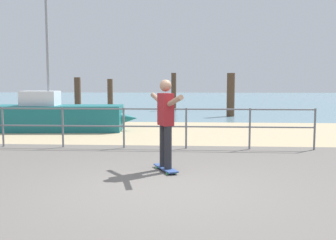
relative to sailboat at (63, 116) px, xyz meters
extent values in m
cube|color=#605B56|center=(3.96, -7.95, -0.52)|extent=(24.00, 10.00, 0.04)
cube|color=tan|center=(3.96, 0.05, -0.52)|extent=(24.00, 6.00, 0.04)
cube|color=slate|center=(3.96, 28.05, -0.52)|extent=(72.00, 50.00, 0.04)
cylinder|color=slate|center=(-0.43, -3.35, 0.01)|extent=(0.05, 0.05, 1.05)
cylinder|color=slate|center=(1.16, -3.35, 0.01)|extent=(0.05, 0.05, 1.05)
cylinder|color=slate|center=(2.75, -3.35, 0.01)|extent=(0.05, 0.05, 1.05)
cylinder|color=slate|center=(4.33, -3.35, 0.01)|extent=(0.05, 0.05, 1.05)
cylinder|color=slate|center=(5.92, -3.35, 0.01)|extent=(0.05, 0.05, 1.05)
cylinder|color=slate|center=(7.51, -3.35, 0.01)|extent=(0.05, 0.05, 1.05)
cylinder|color=slate|center=(1.95, -3.35, 0.50)|extent=(11.12, 0.04, 0.04)
cylinder|color=slate|center=(1.95, -3.35, 0.06)|extent=(11.12, 0.04, 0.04)
cube|color=#19666B|center=(-0.16, -0.01, -0.07)|extent=(4.49, 1.73, 0.90)
cone|color=#19666B|center=(2.03, 0.15, -0.07)|extent=(1.15, 0.85, 0.77)
cylinder|color=gray|center=(-0.46, -0.03, 2.29)|extent=(0.10, 0.10, 3.81)
cube|color=silver|center=(-0.76, -0.06, 0.63)|extent=(1.26, 0.99, 0.50)
cube|color=#334C8C|center=(3.98, -5.81, -0.45)|extent=(0.52, 0.81, 0.02)
cylinder|color=#3FBF59|center=(4.17, -6.03, -0.49)|extent=(0.05, 0.07, 0.06)
cylinder|color=#3FBF59|center=(4.03, -6.10, -0.49)|extent=(0.05, 0.07, 0.06)
cylinder|color=#3FBF59|center=(3.93, -5.52, -0.49)|extent=(0.05, 0.07, 0.06)
cylinder|color=#3FBF59|center=(3.79, -5.59, -0.49)|extent=(0.05, 0.07, 0.06)
cylinder|color=#26262B|center=(4.03, -5.92, -0.04)|extent=(0.14, 0.14, 0.80)
cylinder|color=#26262B|center=(3.93, -5.70, -0.04)|extent=(0.14, 0.14, 0.80)
cube|color=maroon|center=(3.98, -5.81, 0.66)|extent=(0.34, 0.41, 0.60)
sphere|color=#9E755B|center=(3.98, -5.81, 1.10)|extent=(0.22, 0.22, 0.22)
cylinder|color=#9E755B|center=(4.17, -6.21, 0.84)|extent=(0.32, 0.54, 0.23)
cylinder|color=#9E755B|center=(3.79, -5.41, 0.84)|extent=(0.32, 0.54, 0.23)
cylinder|color=#513826|center=(-2.64, 10.41, 0.50)|extent=(0.40, 0.40, 2.03)
cylinder|color=#513826|center=(0.38, 5.99, 0.42)|extent=(0.27, 0.27, 1.88)
cylinder|color=#513826|center=(3.40, 10.20, 0.63)|extent=(0.31, 0.31, 2.29)
cylinder|color=#513826|center=(6.42, 6.05, 0.57)|extent=(0.39, 0.39, 2.17)
camera|label=1|loc=(4.45, -12.76, 1.15)|focal=40.15mm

